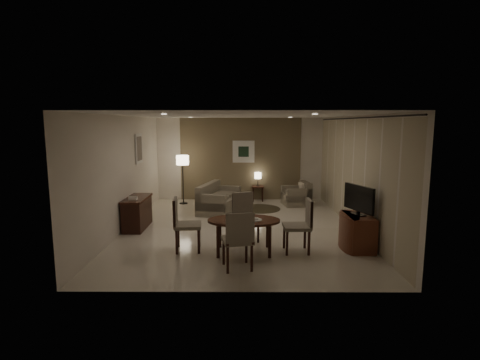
{
  "coord_description": "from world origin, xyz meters",
  "views": [
    {
      "loc": [
        0.05,
        -8.82,
        2.51
      ],
      "look_at": [
        0.0,
        0.2,
        1.15
      ],
      "focal_mm": 28.0,
      "sensor_mm": 36.0,
      "label": 1
    }
  ],
  "objects_px": {
    "chair_near": "(237,239)",
    "armchair": "(296,194)",
    "dining_table": "(244,236)",
    "floor_lamp": "(183,180)",
    "console_desk": "(137,213)",
    "chair_far": "(246,217)",
    "side_table": "(258,193)",
    "chair_right": "(296,226)",
    "sofa": "(219,197)",
    "tv_cabinet": "(358,232)",
    "chair_left": "(188,225)"
  },
  "relations": [
    {
      "from": "floor_lamp",
      "to": "chair_far",
      "type": "bearing_deg",
      "value": -62.76
    },
    {
      "from": "tv_cabinet",
      "to": "chair_left",
      "type": "bearing_deg",
      "value": -177.92
    },
    {
      "from": "tv_cabinet",
      "to": "chair_left",
      "type": "distance_m",
      "value": 3.43
    },
    {
      "from": "dining_table",
      "to": "sofa",
      "type": "xyz_separation_m",
      "value": [
        -0.69,
        3.54,
        0.07
      ]
    },
    {
      "from": "chair_right",
      "to": "sofa",
      "type": "bearing_deg",
      "value": -154.73
    },
    {
      "from": "chair_right",
      "to": "armchair",
      "type": "xyz_separation_m",
      "value": [
        0.61,
        4.29,
        -0.16
      ]
    },
    {
      "from": "console_desk",
      "to": "armchair",
      "type": "distance_m",
      "value": 4.95
    },
    {
      "from": "chair_right",
      "to": "tv_cabinet",
      "type": "bearing_deg",
      "value": 97.65
    },
    {
      "from": "chair_near",
      "to": "armchair",
      "type": "bearing_deg",
      "value": -121.14
    },
    {
      "from": "tv_cabinet",
      "to": "sofa",
      "type": "xyz_separation_m",
      "value": [
        -3.01,
        3.3,
        0.05
      ]
    },
    {
      "from": "tv_cabinet",
      "to": "armchair",
      "type": "distance_m",
      "value": 4.15
    },
    {
      "from": "chair_left",
      "to": "side_table",
      "type": "height_order",
      "value": "chair_left"
    },
    {
      "from": "console_desk",
      "to": "sofa",
      "type": "relative_size",
      "value": 0.71
    },
    {
      "from": "chair_far",
      "to": "floor_lamp",
      "type": "distance_m",
      "value": 4.26
    },
    {
      "from": "sofa",
      "to": "floor_lamp",
      "type": "height_order",
      "value": "floor_lamp"
    },
    {
      "from": "chair_near",
      "to": "chair_left",
      "type": "relative_size",
      "value": 0.98
    },
    {
      "from": "armchair",
      "to": "sofa",
      "type": "bearing_deg",
      "value": -79.94
    },
    {
      "from": "tv_cabinet",
      "to": "floor_lamp",
      "type": "bearing_deg",
      "value": 134.43
    },
    {
      "from": "dining_table",
      "to": "floor_lamp",
      "type": "height_order",
      "value": "floor_lamp"
    },
    {
      "from": "chair_far",
      "to": "sofa",
      "type": "height_order",
      "value": "chair_far"
    },
    {
      "from": "tv_cabinet",
      "to": "side_table",
      "type": "distance_m",
      "value": 5.09
    },
    {
      "from": "armchair",
      "to": "console_desk",
      "type": "bearing_deg",
      "value": -67.18
    },
    {
      "from": "floor_lamp",
      "to": "armchair",
      "type": "bearing_deg",
      "value": -3.21
    },
    {
      "from": "console_desk",
      "to": "chair_left",
      "type": "xyz_separation_m",
      "value": [
        1.47,
        -1.62,
        0.16
      ]
    },
    {
      "from": "chair_far",
      "to": "sofa",
      "type": "xyz_separation_m",
      "value": [
        -0.74,
        2.78,
        -0.12
      ]
    },
    {
      "from": "chair_left",
      "to": "side_table",
      "type": "bearing_deg",
      "value": -23.36
    },
    {
      "from": "chair_left",
      "to": "console_desk",
      "type": "bearing_deg",
      "value": 36.8
    },
    {
      "from": "sofa",
      "to": "side_table",
      "type": "height_order",
      "value": "sofa"
    },
    {
      "from": "armchair",
      "to": "side_table",
      "type": "relative_size",
      "value": 1.68
    },
    {
      "from": "console_desk",
      "to": "chair_far",
      "type": "distance_m",
      "value": 2.81
    },
    {
      "from": "chair_far",
      "to": "floor_lamp",
      "type": "relative_size",
      "value": 0.67
    },
    {
      "from": "armchair",
      "to": "tv_cabinet",
      "type": "bearing_deg",
      "value": 0.53
    },
    {
      "from": "floor_lamp",
      "to": "side_table",
      "type": "bearing_deg",
      "value": 10.89
    },
    {
      "from": "chair_near",
      "to": "armchair",
      "type": "distance_m",
      "value": 5.43
    },
    {
      "from": "chair_near",
      "to": "armchair",
      "type": "relative_size",
      "value": 1.27
    },
    {
      "from": "console_desk",
      "to": "dining_table",
      "type": "height_order",
      "value": "console_desk"
    },
    {
      "from": "dining_table",
      "to": "side_table",
      "type": "relative_size",
      "value": 2.9
    },
    {
      "from": "tv_cabinet",
      "to": "floor_lamp",
      "type": "distance_m",
      "value": 6.03
    },
    {
      "from": "armchair",
      "to": "chair_left",
      "type": "bearing_deg",
      "value": -41.89
    },
    {
      "from": "console_desk",
      "to": "tv_cabinet",
      "type": "relative_size",
      "value": 1.33
    },
    {
      "from": "dining_table",
      "to": "tv_cabinet",
      "type": "bearing_deg",
      "value": 5.94
    },
    {
      "from": "side_table",
      "to": "armchair",
      "type": "bearing_deg",
      "value": -29.42
    },
    {
      "from": "dining_table",
      "to": "chair_far",
      "type": "relative_size",
      "value": 1.38
    },
    {
      "from": "dining_table",
      "to": "floor_lamp",
      "type": "relative_size",
      "value": 0.92
    },
    {
      "from": "chair_left",
      "to": "sofa",
      "type": "relative_size",
      "value": 0.63
    },
    {
      "from": "floor_lamp",
      "to": "chair_near",
      "type": "bearing_deg",
      "value": -71.58
    },
    {
      "from": "side_table",
      "to": "floor_lamp",
      "type": "relative_size",
      "value": 0.32
    },
    {
      "from": "chair_left",
      "to": "sofa",
      "type": "bearing_deg",
      "value": -12.22
    },
    {
      "from": "dining_table",
      "to": "chair_left",
      "type": "distance_m",
      "value": 1.13
    },
    {
      "from": "chair_far",
      "to": "side_table",
      "type": "bearing_deg",
      "value": 66.22
    }
  ]
}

